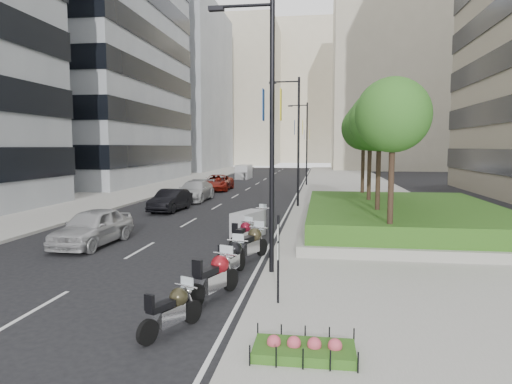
% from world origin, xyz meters
% --- Properties ---
extents(ground, '(160.00, 160.00, 0.00)m').
position_xyz_m(ground, '(0.00, 0.00, 0.00)').
color(ground, black).
rests_on(ground, ground).
extents(sidewalk_right, '(10.00, 100.00, 0.15)m').
position_xyz_m(sidewalk_right, '(9.00, 30.00, 0.07)').
color(sidewalk_right, '#9E9B93').
rests_on(sidewalk_right, ground).
extents(sidewalk_left, '(8.00, 100.00, 0.15)m').
position_xyz_m(sidewalk_left, '(-12.00, 30.00, 0.07)').
color(sidewalk_left, '#9E9B93').
rests_on(sidewalk_left, ground).
extents(lane_edge, '(0.12, 100.00, 0.01)m').
position_xyz_m(lane_edge, '(3.70, 30.00, 0.01)').
color(lane_edge, silver).
rests_on(lane_edge, ground).
extents(lane_centre, '(0.12, 100.00, 0.01)m').
position_xyz_m(lane_centre, '(-1.50, 30.00, 0.01)').
color(lane_centre, silver).
rests_on(lane_centre, ground).
extents(building_grey_mid, '(22.00, 26.00, 40.00)m').
position_xyz_m(building_grey_mid, '(-24.00, 38.00, 20.00)').
color(building_grey_mid, gray).
rests_on(building_grey_mid, ground).
extents(building_grey_far, '(22.00, 26.00, 30.00)m').
position_xyz_m(building_grey_far, '(-24.00, 70.00, 15.00)').
color(building_grey_far, gray).
rests_on(building_grey_far, ground).
extents(building_cream_right, '(28.00, 24.00, 36.00)m').
position_xyz_m(building_cream_right, '(22.00, 80.00, 18.00)').
color(building_cream_right, '#B7AD93').
rests_on(building_cream_right, ground).
extents(building_cream_left, '(26.00, 24.00, 34.00)m').
position_xyz_m(building_cream_left, '(-18.00, 100.00, 17.00)').
color(building_cream_left, '#B7AD93').
rests_on(building_cream_left, ground).
extents(building_cream_centre, '(30.00, 24.00, 38.00)m').
position_xyz_m(building_cream_centre, '(2.00, 120.00, 19.00)').
color(building_cream_centre, '#B7AD93').
rests_on(building_cream_centre, ground).
extents(planter, '(10.00, 14.00, 0.40)m').
position_xyz_m(planter, '(10.00, 10.00, 0.35)').
color(planter, '#9D9C92').
rests_on(planter, sidewalk_right).
extents(hedge, '(9.40, 13.40, 0.80)m').
position_xyz_m(hedge, '(10.00, 10.00, 0.95)').
color(hedge, '#235016').
rests_on(hedge, planter).
extents(flower_bed, '(2.00, 1.00, 0.20)m').
position_xyz_m(flower_bed, '(5.60, -5.00, 0.25)').
color(flower_bed, '#235016').
rests_on(flower_bed, sidewalk_right).
extents(tree_0, '(2.80, 2.80, 6.30)m').
position_xyz_m(tree_0, '(8.50, 4.00, 5.42)').
color(tree_0, '#332319').
rests_on(tree_0, planter).
extents(tree_1, '(2.80, 2.80, 6.30)m').
position_xyz_m(tree_1, '(8.50, 8.00, 5.42)').
color(tree_1, '#332319').
rests_on(tree_1, planter).
extents(tree_2, '(2.80, 2.80, 6.30)m').
position_xyz_m(tree_2, '(8.50, 12.00, 5.42)').
color(tree_2, '#332319').
rests_on(tree_2, planter).
extents(tree_3, '(2.80, 2.80, 6.30)m').
position_xyz_m(tree_3, '(8.50, 16.00, 5.42)').
color(tree_3, '#332319').
rests_on(tree_3, planter).
extents(lamp_post_0, '(2.34, 0.45, 9.00)m').
position_xyz_m(lamp_post_0, '(4.14, 1.00, 5.07)').
color(lamp_post_0, black).
rests_on(lamp_post_0, ground).
extents(lamp_post_1, '(2.34, 0.45, 9.00)m').
position_xyz_m(lamp_post_1, '(4.14, 18.00, 5.07)').
color(lamp_post_1, black).
rests_on(lamp_post_1, ground).
extents(lamp_post_2, '(2.34, 0.45, 9.00)m').
position_xyz_m(lamp_post_2, '(4.14, 36.00, 5.07)').
color(lamp_post_2, black).
rests_on(lamp_post_2, ground).
extents(parking_sign, '(0.06, 0.32, 2.50)m').
position_xyz_m(parking_sign, '(4.80, -2.00, 1.46)').
color(parking_sign, black).
rests_on(parking_sign, ground).
extents(motorcycle_0, '(1.01, 1.89, 1.01)m').
position_xyz_m(motorcycle_0, '(2.55, -3.94, 0.54)').
color(motorcycle_0, black).
rests_on(motorcycle_0, ground).
extents(motorcycle_1, '(1.08, 2.31, 1.20)m').
position_xyz_m(motorcycle_1, '(2.97, -1.50, 0.64)').
color(motorcycle_1, black).
rests_on(motorcycle_1, ground).
extents(motorcycle_2, '(0.77, 2.25, 1.13)m').
position_xyz_m(motorcycle_2, '(3.01, 0.75, 0.60)').
color(motorcycle_2, black).
rests_on(motorcycle_2, ground).
extents(motorcycle_3, '(1.11, 2.28, 1.20)m').
position_xyz_m(motorcycle_3, '(3.31, 2.99, 0.64)').
color(motorcycle_3, black).
rests_on(motorcycle_3, ground).
extents(motorcycle_4, '(0.90, 2.05, 1.06)m').
position_xyz_m(motorcycle_4, '(2.62, 5.17, 0.56)').
color(motorcycle_4, black).
rests_on(motorcycle_4, ground).
extents(motorcycle_5, '(1.49, 2.21, 1.24)m').
position_xyz_m(motorcycle_5, '(2.52, 7.22, 0.62)').
color(motorcycle_5, black).
rests_on(motorcycle_5, ground).
extents(motorcycle_6, '(0.73, 2.17, 1.08)m').
position_xyz_m(motorcycle_6, '(2.81, 9.37, 0.58)').
color(motorcycle_6, black).
rests_on(motorcycle_6, ground).
extents(car_a, '(2.16, 4.79, 1.60)m').
position_xyz_m(car_a, '(-3.92, 4.64, 0.80)').
color(car_a, '#B1B1B3').
rests_on(car_a, ground).
extents(car_b, '(1.85, 4.50, 1.45)m').
position_xyz_m(car_b, '(-4.02, 15.30, 0.73)').
color(car_b, black).
rests_on(car_b, ground).
extents(car_c, '(2.28, 5.50, 1.59)m').
position_xyz_m(car_c, '(-4.02, 21.19, 0.79)').
color(car_c, '#ACACAE').
rests_on(car_c, ground).
extents(car_d, '(2.70, 5.62, 1.54)m').
position_xyz_m(car_d, '(-4.20, 29.87, 0.77)').
color(car_d, maroon).
rests_on(car_d, ground).
extents(delivery_van, '(1.69, 4.43, 1.86)m').
position_xyz_m(delivery_van, '(-4.44, 46.59, 0.87)').
color(delivery_van, '#BCBDBE').
rests_on(delivery_van, ground).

